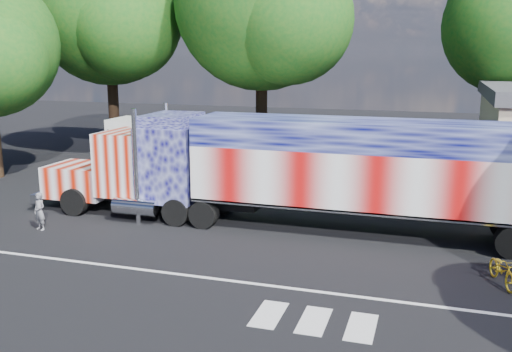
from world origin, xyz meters
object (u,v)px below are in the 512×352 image
(tree_nw_a, at_px, (110,9))
(coach_bus, at_px, (208,150))
(bicycle, at_px, (503,270))
(tree_n_mid, at_px, (264,3))
(semi_truck, at_px, (309,169))
(woman, at_px, (40,211))

(tree_nw_a, bearing_deg, coach_bus, -34.16)
(bicycle, distance_m, tree_n_mid, 21.94)
(bicycle, height_order, tree_n_mid, tree_n_mid)
(semi_truck, distance_m, coach_bus, 9.68)
(coach_bus, height_order, tree_nw_a, tree_nw_a)
(woman, height_order, bicycle, woman)
(coach_bus, relative_size, bicycle, 6.20)
(woman, distance_m, tree_nw_a, 19.49)
(semi_truck, height_order, bicycle, semi_truck)
(tree_nw_a, distance_m, tree_n_mid, 10.69)
(coach_bus, height_order, tree_n_mid, tree_n_mid)
(tree_nw_a, xyz_separation_m, tree_n_mid, (10.66, -0.72, 0.04))
(tree_nw_a, bearing_deg, semi_truck, -38.83)
(semi_truck, bearing_deg, woman, -161.59)
(bicycle, xyz_separation_m, tree_n_mid, (-12.08, 15.94, 9.03))
(semi_truck, relative_size, bicycle, 12.23)
(coach_bus, distance_m, bicycle, 17.11)
(woman, relative_size, bicycle, 0.84)
(semi_truck, bearing_deg, tree_n_mid, 114.03)
(bicycle, bearing_deg, tree_n_mid, 110.19)
(coach_bus, distance_m, tree_nw_a, 13.60)
(semi_truck, relative_size, coach_bus, 1.97)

